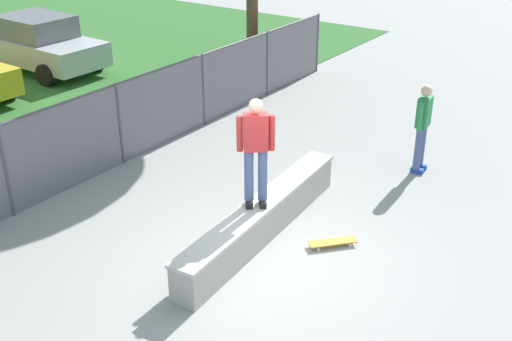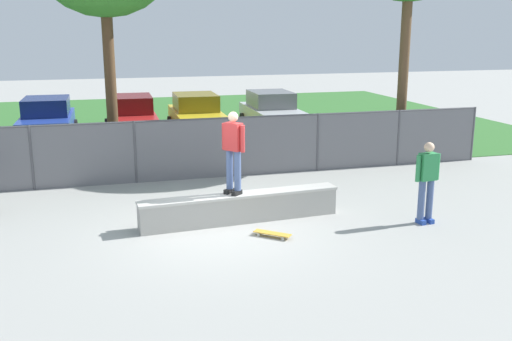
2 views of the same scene
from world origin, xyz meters
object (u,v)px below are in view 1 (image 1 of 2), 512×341
object	(u,v)px
skateboarder	(256,148)
car_silver	(40,44)
skateboard	(333,242)
concrete_ledge	(262,219)
bystander	(423,125)

from	to	relation	value
skateboarder	car_silver	size ratio (longest dim) A/B	0.43
skateboard	car_silver	distance (m)	12.57
concrete_ledge	car_silver	world-z (taller)	car_silver
skateboarder	skateboard	xyz separation A→B (m)	(0.54, -1.16, -1.58)
car_silver	skateboard	bearing A→B (deg)	-106.91
skateboard	car_silver	bearing A→B (deg)	73.09
concrete_ledge	bystander	world-z (taller)	bystander
skateboard	car_silver	xyz separation A→B (m)	(3.65, 12.01, 0.77)
skateboard	bystander	xyz separation A→B (m)	(3.51, -0.04, 0.94)
skateboarder	bystander	world-z (taller)	skateboarder
skateboarder	car_silver	world-z (taller)	skateboarder
concrete_ledge	skateboarder	bearing A→B (deg)	167.35
skateboarder	bystander	bearing A→B (deg)	-16.59
bystander	skateboarder	bearing A→B (deg)	163.41
concrete_ledge	bystander	distance (m)	4.13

